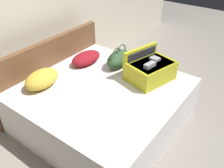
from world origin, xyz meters
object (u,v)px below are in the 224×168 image
at_px(hard_case_large, 150,69).
at_px(bed, 104,105).
at_px(pillow_center_head, 86,58).
at_px(pillow_near_headboard, 42,79).
at_px(duffel_bag, 119,59).

bearing_deg(hard_case_large, bed, 159.65).
bearing_deg(pillow_center_head, bed, -120.93).
relative_size(bed, hard_case_large, 2.86).
bearing_deg(pillow_near_headboard, pillow_center_head, -2.53).
bearing_deg(pillow_center_head, duffel_bag, -64.23).
bearing_deg(bed, pillow_near_headboard, 124.09).
distance_m(hard_case_large, duffel_bag, 0.51).
xyz_separation_m(duffel_bag, pillow_center_head, (-0.20, 0.41, -0.04)).
bearing_deg(bed, duffel_bag, 16.33).
bearing_deg(pillow_near_headboard, bed, -55.91).
distance_m(pillow_near_headboard, pillow_center_head, 0.76).
height_order(bed, hard_case_large, hard_case_large).
distance_m(hard_case_large, pillow_center_head, 0.94).
distance_m(bed, pillow_near_headboard, 0.82).
xyz_separation_m(bed, hard_case_large, (0.50, -0.35, 0.42)).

